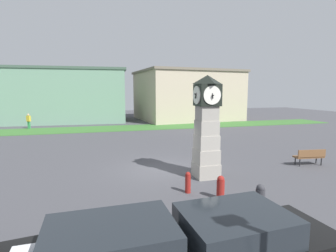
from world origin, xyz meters
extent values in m
plane|color=#424247|center=(0.00, 0.00, 0.00)|extent=(86.91, 86.91, 0.00)
cube|color=#9B958B|center=(1.67, -1.75, 0.34)|extent=(1.08, 1.08, 0.67)
cube|color=#9F998F|center=(1.67, -1.75, 1.01)|extent=(1.02, 1.02, 0.67)
cube|color=#A19C92|center=(1.67, -1.75, 1.68)|extent=(0.96, 0.96, 0.67)
cube|color=#A09B91|center=(1.67, -1.75, 2.35)|extent=(0.90, 0.90, 0.67)
cube|color=#9C978D|center=(1.67, -1.75, 3.02)|extent=(0.84, 0.84, 0.67)
cube|color=black|center=(1.67, -1.75, 3.84)|extent=(1.00, 1.00, 0.99)
cylinder|color=white|center=(1.67, -1.23, 3.84)|extent=(0.82, 0.04, 0.82)
cube|color=black|center=(1.67, -1.20, 3.84)|extent=(0.06, 0.12, 0.18)
cube|color=black|center=(1.67, -1.20, 3.84)|extent=(0.04, 0.21, 0.27)
cylinder|color=white|center=(1.67, -2.27, 3.84)|extent=(0.82, 0.04, 0.82)
cube|color=black|center=(1.67, -2.29, 3.84)|extent=(0.06, 0.19, 0.06)
cube|color=black|center=(1.67, -2.29, 3.84)|extent=(0.04, 0.13, 0.31)
cylinder|color=white|center=(2.19, -1.75, 3.84)|extent=(0.04, 0.82, 0.82)
cube|color=black|center=(2.22, -1.75, 3.84)|extent=(0.09, 0.06, 0.19)
cube|color=black|center=(2.22, -1.75, 3.84)|extent=(0.31, 0.04, 0.12)
cylinder|color=white|center=(1.15, -1.75, 3.84)|extent=(0.04, 0.82, 0.82)
cube|color=black|center=(1.13, -1.75, 3.84)|extent=(0.16, 0.06, 0.16)
cube|color=black|center=(1.13, -1.75, 3.84)|extent=(0.11, 0.04, 0.31)
pyramid|color=black|center=(1.67, -1.75, 4.54)|extent=(1.05, 1.05, 0.40)
cylinder|color=maroon|center=(0.19, -3.37, 0.36)|extent=(0.22, 0.22, 0.72)
sphere|color=maroon|center=(0.19, -3.37, 0.75)|extent=(0.20, 0.20, 0.20)
cylinder|color=maroon|center=(1.17, -4.25, 0.36)|extent=(0.30, 0.30, 0.71)
sphere|color=maroon|center=(1.17, -4.25, 0.75)|extent=(0.27, 0.27, 0.27)
cylinder|color=#333338|center=(2.01, -5.48, 0.36)|extent=(0.31, 0.31, 0.73)
sphere|color=#333338|center=(2.01, -5.48, 0.77)|extent=(0.28, 0.28, 0.28)
cube|color=#1E2328|center=(-3.07, -8.08, 1.22)|extent=(2.48, 1.71, 0.62)
cylinder|color=black|center=(-1.38, -7.18, 0.32)|extent=(0.64, 0.23, 0.64)
cube|color=black|center=(-0.19, -8.12, 0.59)|extent=(4.14, 2.09, 0.64)
cube|color=#1E2328|center=(-0.49, -8.14, 1.20)|extent=(2.31, 1.85, 0.58)
cylinder|color=black|center=(1.02, -7.16, 0.32)|extent=(0.65, 0.25, 0.64)
cylinder|color=black|center=(-1.48, -7.29, 0.32)|extent=(0.65, 0.25, 0.64)
cube|color=brown|center=(7.92, -1.38, 0.45)|extent=(1.65, 0.70, 0.08)
cube|color=brown|center=(7.89, -1.63, 0.70)|extent=(1.59, 0.26, 0.40)
cylinder|color=#262628|center=(8.58, -1.26, 0.23)|extent=(0.06, 0.06, 0.45)
cylinder|color=#262628|center=(7.31, -1.10, 0.23)|extent=(0.06, 0.06, 0.45)
cylinder|color=#262628|center=(8.53, -1.66, 0.23)|extent=(0.06, 0.06, 0.45)
cylinder|color=#262628|center=(7.26, -1.50, 0.23)|extent=(0.06, 0.06, 0.45)
cylinder|color=#338C4C|center=(-10.10, 18.08, 0.41)|extent=(0.14, 0.14, 0.82)
cylinder|color=#338C4C|center=(-10.27, 18.19, 0.41)|extent=(0.14, 0.14, 0.82)
cube|color=gold|center=(-10.19, 18.14, 1.12)|extent=(0.47, 0.42, 0.61)
sphere|color=tan|center=(-10.19, 18.14, 1.54)|extent=(0.22, 0.22, 0.22)
cube|color=gray|center=(-7.06, 24.04, 3.33)|extent=(15.74, 8.08, 6.66)
cube|color=#405849|center=(-7.06, 24.04, 6.81)|extent=(16.21, 8.33, 0.30)
cube|color=#B7A88E|center=(9.58, 23.32, 3.30)|extent=(14.02, 12.20, 6.60)
cube|color=#6E6455|center=(9.58, 23.32, 6.75)|extent=(14.44, 12.56, 0.30)
cube|color=#386B2D|center=(-0.57, 15.93, 0.02)|extent=(52.14, 4.59, 0.04)
camera|label=1|loc=(-3.26, -12.79, 4.00)|focal=28.00mm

